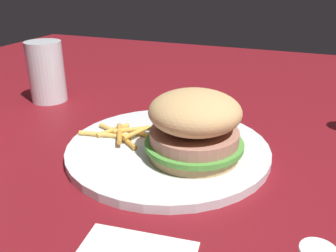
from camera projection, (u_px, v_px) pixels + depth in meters
The scene contains 5 objects.
ground_plane at pixel (155, 156), 0.51m from camera, with size 1.60×1.60×0.00m, color maroon.
plate at pixel (168, 149), 0.52m from camera, with size 0.29×0.29×0.01m, color silver.
sandwich at pixel (194, 125), 0.47m from camera, with size 0.13×0.13×0.09m.
fries_pile at pixel (121, 133), 0.54m from camera, with size 0.08×0.11×0.01m.
drink_glass at pixel (47, 76), 0.71m from camera, with size 0.07×0.07×0.12m.
Camera 1 is at (-0.41, -0.19, 0.24)m, focal length 38.74 mm.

